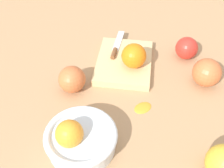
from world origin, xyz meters
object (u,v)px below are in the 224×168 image
cutting_board (124,62)px  apple_front_right_2 (207,73)px  bowl (80,138)px  apple_back_center (72,79)px  orange_on_board (133,56)px  apple_front_right (187,48)px  apple_front_left (224,163)px  knife (116,48)px

cutting_board → apple_front_right_2: (-0.08, -0.23, 0.03)m
bowl → apple_back_center: (0.19, 0.04, 0.00)m
cutting_board → orange_on_board: bearing=-138.3°
cutting_board → apple_front_right: bearing=-77.2°
bowl → apple_back_center: bearing=12.5°
orange_on_board → bowl: bearing=154.9°
bowl → apple_front_left: size_ratio=2.10×
apple_front_right → bowl: bearing=138.9°
bowl → apple_back_center: bowl is taller
apple_front_right → apple_front_right_2: apple_front_right_2 is taller
apple_back_center → bowl: bearing=-167.5°
apple_front_right → apple_back_center: bearing=114.3°
cutting_board → apple_back_center: bearing=127.0°
apple_back_center → apple_front_right_2: apple_front_right_2 is taller
bowl → knife: 0.36m
cutting_board → knife: knife is taller
bowl → apple_front_right: bowl is taller
apple_back_center → apple_front_left: 0.43m
apple_front_right_2 → cutting_board: bearing=72.0°
orange_on_board → apple_back_center: bearing=116.0°
orange_on_board → apple_front_right_2: orange_on_board is taller
cutting_board → apple_front_right_2: apple_front_right_2 is taller
apple_back_center → apple_front_right_2: size_ratio=0.93×
apple_front_right → apple_front_right_2: bearing=-163.4°
bowl → cutting_board: 0.32m
apple_front_right → apple_back_center: (-0.15, 0.34, 0.00)m
apple_front_left → apple_front_right_2: (0.28, -0.03, 0.00)m
orange_on_board → apple_front_left: bearing=-151.1°
apple_front_left → orange_on_board: bearing=28.9°
bowl → apple_front_right: size_ratio=2.38×
bowl → apple_front_right_2: bearing=-56.2°
knife → apple_back_center: bearing=143.8°
cutting_board → apple_front_right_2: size_ratio=2.64×
bowl → cutting_board: bearing=-19.1°
knife → bowl: bearing=167.7°
orange_on_board → apple_front_right: (0.07, -0.17, -0.02)m
bowl → knife: size_ratio=1.08×
cutting_board → apple_front_right_2: bearing=-108.0°
cutting_board → knife: (0.05, 0.03, 0.02)m
knife → apple_back_center: (-0.16, 0.12, 0.01)m
apple_front_left → bowl: bearing=79.5°
orange_on_board → apple_front_right: size_ratio=1.04×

